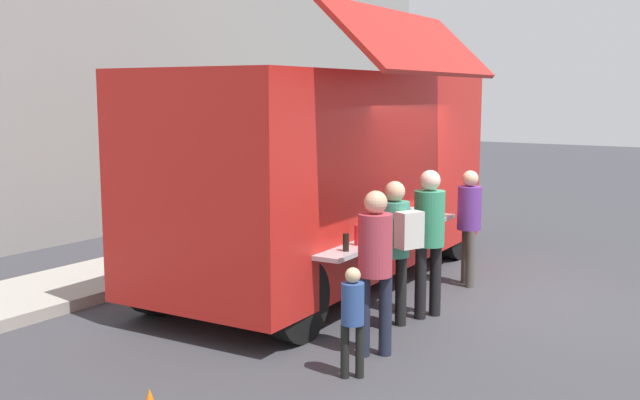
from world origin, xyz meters
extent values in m
plane|color=#38383D|center=(0.00, 0.00, 0.00)|extent=(60.00, 60.00, 0.00)
cube|color=red|center=(-0.36, 2.42, 1.61)|extent=(6.21, 2.54, 2.61)
cube|color=red|center=(-0.91, 0.84, 3.25)|extent=(3.40, 1.01, 0.82)
cube|color=black|center=(-0.93, 1.32, 1.92)|extent=(3.20, 0.24, 1.17)
cube|color=#B7B7BC|center=(-0.92, 1.10, 0.92)|extent=(3.38, 0.50, 0.05)
cylinder|color=black|center=(-2.20, 1.00, 1.04)|extent=(0.07, 0.07, 0.19)
cylinder|color=red|center=(-1.86, 1.06, 1.06)|extent=(0.08, 0.08, 0.23)
cylinder|color=red|center=(-1.55, 1.07, 1.05)|extent=(0.08, 0.08, 0.22)
cylinder|color=white|center=(-1.23, 1.13, 1.06)|extent=(0.08, 0.08, 0.23)
cylinder|color=green|center=(-0.91, 1.12, 1.06)|extent=(0.07, 0.07, 0.24)
cylinder|color=green|center=(-0.62, 1.06, 1.04)|extent=(0.07, 0.07, 0.18)
cylinder|color=silver|center=(-0.28, 1.17, 1.05)|extent=(0.08, 0.08, 0.22)
cylinder|color=orange|center=(0.05, 1.10, 1.05)|extent=(0.08, 0.08, 0.22)
cylinder|color=red|center=(0.36, 1.10, 1.06)|extent=(0.08, 0.08, 0.22)
cube|color=black|center=(2.65, 2.55, 2.08)|extent=(0.16, 1.94, 1.15)
cylinder|color=black|center=(1.95, 3.51, 0.45)|extent=(0.90, 0.28, 0.90)
cylinder|color=black|center=(2.04, 1.54, 0.45)|extent=(0.90, 0.28, 0.90)
cylinder|color=black|center=(-2.76, 3.31, 0.45)|extent=(0.90, 0.28, 0.90)
cylinder|color=black|center=(-2.68, 1.33, 0.45)|extent=(0.90, 0.28, 0.90)
cylinder|color=#2F6336|center=(3.55, 4.72, 0.48)|extent=(0.60, 0.60, 0.96)
cylinder|color=black|center=(-1.20, 0.58, 0.43)|extent=(0.14, 0.14, 0.86)
cylinder|color=black|center=(-0.99, 0.49, 0.43)|extent=(0.14, 0.14, 0.86)
cylinder|color=#33895F|center=(-1.09, 0.53, 1.19)|extent=(0.36, 0.36, 0.65)
sphere|color=beige|center=(-1.09, 0.53, 1.64)|extent=(0.24, 0.24, 0.24)
cylinder|color=black|center=(-1.77, 0.74, 0.41)|extent=(0.13, 0.13, 0.82)
cylinder|color=black|center=(-1.56, 0.65, 0.41)|extent=(0.13, 0.13, 0.82)
cylinder|color=#358268|center=(-1.66, 0.70, 1.14)|extent=(0.34, 0.34, 0.62)
sphere|color=#D7AC85|center=(-1.66, 0.70, 1.56)|extent=(0.23, 0.23, 0.23)
cube|color=beige|center=(-1.77, 0.46, 1.17)|extent=(0.33, 0.28, 0.40)
cylinder|color=#1F2234|center=(-2.67, 0.50, 0.42)|extent=(0.13, 0.13, 0.83)
cylinder|color=#1F2234|center=(-2.53, 0.33, 0.42)|extent=(0.13, 0.13, 0.83)
cylinder|color=#AC3745|center=(-2.60, 0.42, 1.15)|extent=(0.35, 0.35, 0.63)
sphere|color=#D6A885|center=(-2.60, 0.42, 1.58)|extent=(0.23, 0.23, 0.23)
cylinder|color=#4D483F|center=(0.48, 0.64, 0.39)|extent=(0.12, 0.12, 0.79)
cylinder|color=#4D483F|center=(0.65, 0.77, 0.39)|extent=(0.12, 0.12, 0.79)
cylinder|color=#5C2D80|center=(0.57, 0.70, 1.08)|extent=(0.33, 0.33, 0.60)
sphere|color=tan|center=(0.57, 0.70, 1.49)|extent=(0.22, 0.22, 0.22)
cylinder|color=black|center=(-3.29, 0.35, 0.26)|extent=(0.08, 0.08, 0.52)
cylinder|color=black|center=(-3.20, 0.24, 0.26)|extent=(0.08, 0.08, 0.52)
cylinder|color=#2C4985|center=(-3.24, 0.30, 0.72)|extent=(0.22, 0.22, 0.39)
sphere|color=#D6AE80|center=(-3.24, 0.30, 0.99)|extent=(0.15, 0.15, 0.15)
camera|label=1|loc=(-9.02, -3.13, 2.66)|focal=41.98mm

